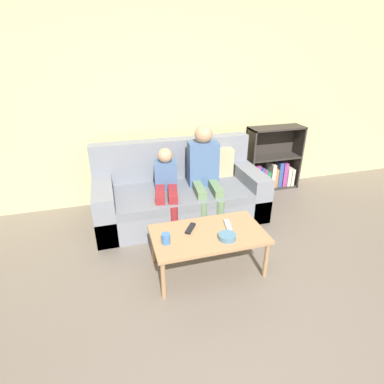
% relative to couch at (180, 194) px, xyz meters
% --- Properties ---
extents(ground_plane, '(22.00, 22.00, 0.00)m').
position_rel_couch_xyz_m(ground_plane, '(0.06, -2.09, -0.28)').
color(ground_plane, '#70665B').
extents(wall_back, '(12.00, 0.06, 2.60)m').
position_rel_couch_xyz_m(wall_back, '(0.06, 0.60, 1.02)').
color(wall_back, beige).
rests_on(wall_back, ground_plane).
extents(couch, '(1.98, 0.91, 0.88)m').
position_rel_couch_xyz_m(couch, '(0.00, 0.00, 0.00)').
color(couch, gray).
rests_on(couch, ground_plane).
extents(bookshelf, '(0.78, 0.28, 0.91)m').
position_rel_couch_xyz_m(bookshelf, '(1.49, 0.44, 0.05)').
color(bookshelf, '#332D28').
rests_on(bookshelf, ground_plane).
extents(coffee_table, '(1.01, 0.57, 0.40)m').
position_rel_couch_xyz_m(coffee_table, '(-0.00, -1.08, 0.08)').
color(coffee_table, '#A87F56').
rests_on(coffee_table, ground_plane).
extents(person_adult, '(0.38, 0.65, 1.11)m').
position_rel_couch_xyz_m(person_adult, '(0.28, -0.10, 0.35)').
color(person_adult, '#66845B').
rests_on(person_adult, ground_plane).
extents(person_child, '(0.35, 0.66, 0.87)m').
position_rel_couch_xyz_m(person_child, '(-0.19, -0.14, 0.21)').
color(person_child, maroon).
rests_on(person_child, ground_plane).
extents(cup_near, '(0.08, 0.08, 0.09)m').
position_rel_couch_xyz_m(cup_near, '(-0.39, -1.12, 0.16)').
color(cup_near, '#3D70B2').
rests_on(cup_near, coffee_table).
extents(tv_remote_0, '(0.14, 0.17, 0.02)m').
position_rel_couch_xyz_m(tv_remote_0, '(-0.14, -0.98, 0.13)').
color(tv_remote_0, black).
rests_on(tv_remote_0, coffee_table).
extents(tv_remote_1, '(0.08, 0.18, 0.02)m').
position_rel_couch_xyz_m(tv_remote_1, '(0.21, -1.02, 0.13)').
color(tv_remote_1, '#B7B7BC').
rests_on(tv_remote_1, coffee_table).
extents(snack_bowl, '(0.15, 0.15, 0.05)m').
position_rel_couch_xyz_m(snack_bowl, '(0.12, -1.21, 0.14)').
color(snack_bowl, teal).
rests_on(snack_bowl, coffee_table).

